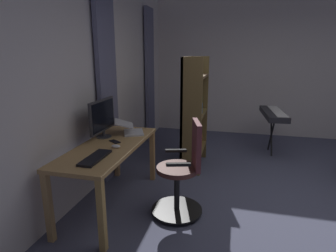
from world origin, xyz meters
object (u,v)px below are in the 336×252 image
Objects in this scene: laptop at (130,129)px; cell_phone_face_up at (115,142)px; computer_monitor at (102,117)px; computer_mouse at (116,146)px; bookshelf at (191,113)px; computer_keyboard at (95,158)px; office_chair at (183,173)px; piano_keyboard at (273,114)px; desk at (110,153)px.

laptop reaches higher than cell_phone_face_up.
computer_monitor reaches higher than cell_phone_face_up.
laptop is 4.46× the size of computer_mouse.
computer_keyboard is at bearing -18.99° from bookshelf.
office_chair is 0.94m from laptop.
laptop is at bearing -50.85° from piano_keyboard.
computer_monitor is 1.28× the size of laptop.
cell_phone_face_up is (0.15, 0.21, -0.25)m from computer_monitor.
desk is at bearing 75.56° from office_chair.
computer_monitor is at bearing -159.52° from computer_keyboard.
cell_phone_face_up reaches higher than desk.
desk is 1.51× the size of office_chair.
computer_keyboard is at bearing 20.48° from computer_monitor.
laptop is 3.09× the size of cell_phone_face_up.
piano_keyboard is at bearing 144.77° from computer_keyboard.
desk is 0.94× the size of bookshelf.
office_chair is 2.33× the size of laptop.
laptop is at bearing -153.62° from cell_phone_face_up.
computer_mouse is at bearing 55.02° from desk.
office_chair reaches higher than laptop.
computer_mouse is (0.08, 0.12, 0.11)m from desk.
office_chair is at bearing 117.15° from cell_phone_face_up.
computer_mouse reaches higher than cell_phone_face_up.
piano_keyboard is (-2.27, 1.97, 0.06)m from desk.
bookshelf reaches higher than computer_monitor.
computer_keyboard is 0.26× the size of bookshelf.
computer_keyboard is at bearing -39.43° from piano_keyboard.
laptop reaches higher than computer_mouse.
computer_monitor reaches higher than desk.
computer_keyboard is (0.43, 0.06, 0.11)m from desk.
desk is 1.47× the size of piano_keyboard.
piano_keyboard is (-0.88, 1.28, -0.14)m from bookshelf.
computer_monitor is 2.97m from piano_keyboard.
cell_phone_face_up is at bearing 167.07° from desk.
piano_keyboard reaches higher than computer_keyboard.
computer_mouse is (-0.35, 0.06, 0.01)m from computer_keyboard.
desk is at bearing -124.98° from computer_mouse.
bookshelf is at bearing -59.73° from piano_keyboard.
computer_monitor is 0.51m from computer_mouse.
laptop is (-0.45, -0.77, 0.31)m from office_chair.
piano_keyboard is at bearing 139.05° from desk.
cell_phone_face_up is at bearing -152.31° from computer_mouse.
cell_phone_face_up is (-0.19, -0.10, -0.01)m from computer_mouse.
bookshelf is at bearing 153.63° from desk.
computer_monitor is 0.76m from computer_keyboard.
cell_phone_face_up is (-0.08, -0.81, 0.26)m from office_chair.
office_chair reaches higher than desk.
desk is 0.14m from cell_phone_face_up.
piano_keyboard is at bearing 109.16° from laptop.
computer_monitor is at bearing -37.50° from bookshelf.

